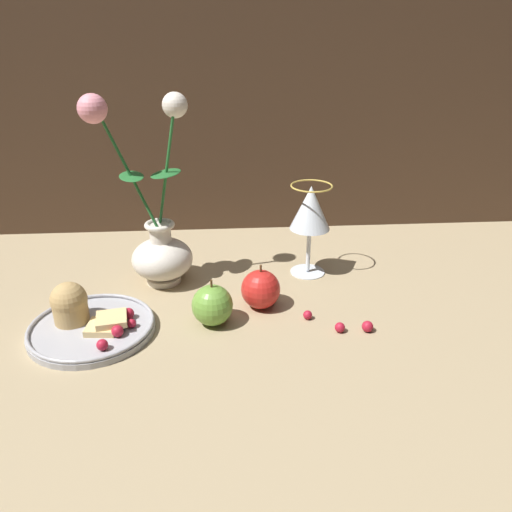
% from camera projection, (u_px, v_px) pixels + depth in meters
% --- Properties ---
extents(ground_plane, '(2.40, 2.40, 0.00)m').
position_uv_depth(ground_plane, '(231.00, 296.00, 0.87)').
color(ground_plane, '#9E8966').
rests_on(ground_plane, ground).
extents(vase, '(0.17, 0.11, 0.34)m').
position_uv_depth(vase, '(158.00, 236.00, 0.88)').
color(vase, silver).
rests_on(vase, ground_plane).
extents(plate_with_pastries, '(0.19, 0.19, 0.08)m').
position_uv_depth(plate_with_pastries, '(86.00, 320.00, 0.77)').
color(plate_with_pastries, '#A3A3A8').
rests_on(plate_with_pastries, ground_plane).
extents(wine_glass, '(0.08, 0.08, 0.17)m').
position_uv_depth(wine_glass, '(310.00, 211.00, 0.90)').
color(wine_glass, silver).
rests_on(wine_glass, ground_plane).
extents(apple_beside_vase, '(0.07, 0.07, 0.08)m').
position_uv_depth(apple_beside_vase, '(261.00, 289.00, 0.83)').
color(apple_beside_vase, red).
rests_on(apple_beside_vase, ground_plane).
extents(apple_near_glass, '(0.07, 0.07, 0.08)m').
position_uv_depth(apple_near_glass, '(212.00, 305.00, 0.78)').
color(apple_near_glass, '#669938').
rests_on(apple_near_glass, ground_plane).
extents(berry_near_plate, '(0.02, 0.02, 0.02)m').
position_uv_depth(berry_near_plate, '(367.00, 326.00, 0.77)').
color(berry_near_plate, '#AD192D').
rests_on(berry_near_plate, ground_plane).
extents(berry_front_center, '(0.01, 0.01, 0.01)m').
position_uv_depth(berry_front_center, '(308.00, 315.00, 0.80)').
color(berry_front_center, '#AD192D').
rests_on(berry_front_center, ground_plane).
extents(berry_by_glass_stem, '(0.02, 0.02, 0.02)m').
position_uv_depth(berry_by_glass_stem, '(340.00, 327.00, 0.77)').
color(berry_by_glass_stem, '#AD192D').
rests_on(berry_by_glass_stem, ground_plane).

